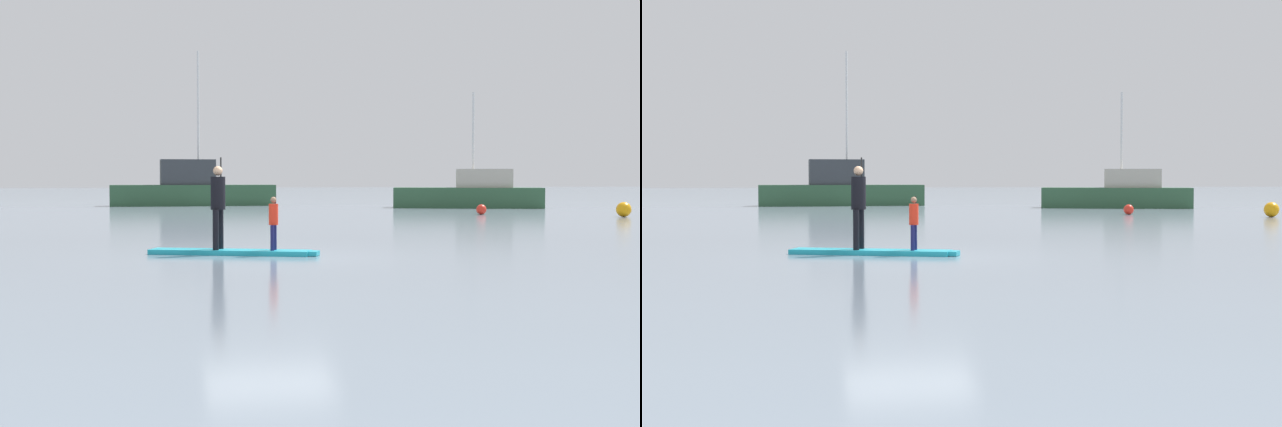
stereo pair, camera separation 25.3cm
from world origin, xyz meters
The scene contains 8 objects.
ground_plane centered at (0.00, 0.00, 0.00)m, with size 240.00×240.00×0.00m, color gray.
paddleboard_near centered at (-0.61, 0.85, 0.05)m, with size 3.38×1.73×0.10m.
paddler_adult centered at (-0.91, 0.97, 1.06)m, with size 0.38×0.50×1.85m.
paddler_child_solo centered at (0.16, 0.56, 0.69)m, with size 0.24×0.36×1.07m.
fishing_boat_green_midground centered at (14.28, 26.64, 0.73)m, with size 7.74×4.43×5.85m.
motor_boat_small_navy centered at (0.58, 33.06, 0.90)m, with size 8.90×2.20×8.43m.
mooring_buoy_near centered at (16.23, 15.24, 0.29)m, with size 0.58×0.58×0.58m, color orange.
mooring_buoy_mid centered at (11.63, 18.54, 0.21)m, with size 0.42×0.42×0.42m, color red.
Camera 2 is at (-2.34, -17.52, 1.55)m, focal length 51.54 mm.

